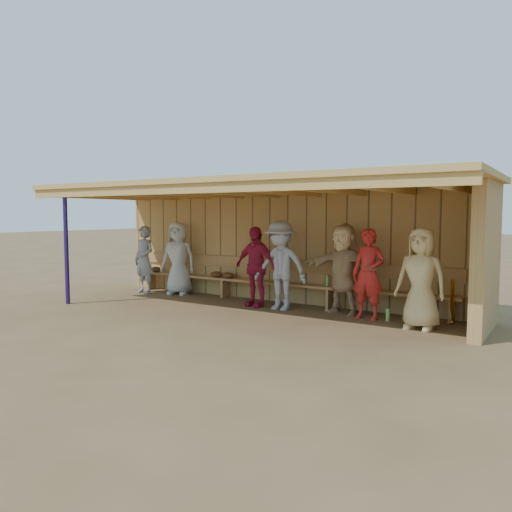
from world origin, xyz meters
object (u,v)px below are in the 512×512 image
(player_a, at_px, (144,260))
(player_g, at_px, (368,274))
(player_e, at_px, (281,265))
(player_b, at_px, (178,258))
(bench, at_px, (275,278))
(player_h, at_px, (421,278))
(player_f, at_px, (343,269))
(player_d, at_px, (255,267))

(player_a, bearing_deg, player_g, 6.26)
(player_e, xyz_separation_m, player_g, (1.77, 0.07, -0.06))
(player_b, distance_m, bench, 2.51)
(player_a, height_order, player_h, player_h)
(player_e, relative_size, player_f, 1.02)
(player_e, bearing_deg, bench, 126.26)
(player_b, height_order, player_e, player_e)
(player_b, xyz_separation_m, bench, (2.47, 0.31, -0.33))
(bench, bearing_deg, player_a, -169.46)
(player_d, height_order, player_f, player_f)
(player_g, xyz_separation_m, player_h, (1.00, -0.29, 0.02))
(bench, bearing_deg, player_b, -172.95)
(player_a, bearing_deg, player_f, 8.81)
(player_b, distance_m, player_f, 4.17)
(player_a, height_order, player_e, player_e)
(player_b, relative_size, player_h, 1.02)
(player_e, xyz_separation_m, bench, (-0.50, 0.65, -0.35))
(player_a, height_order, player_d, player_d)
(player_g, bearing_deg, player_d, -175.98)
(player_e, distance_m, player_h, 2.78)
(player_f, bearing_deg, player_h, -6.28)
(player_a, height_order, player_b, player_b)
(player_b, xyz_separation_m, player_f, (4.16, -0.06, 0.01))
(player_e, bearing_deg, player_h, -5.90)
(player_b, relative_size, player_g, 1.04)
(player_b, bearing_deg, bench, -10.13)
(player_d, height_order, player_g, player_d)
(player_d, bearing_deg, player_g, 5.31)
(player_e, bearing_deg, player_f, 12.05)
(player_a, distance_m, player_e, 3.77)
(player_d, distance_m, player_e, 0.62)
(player_d, bearing_deg, player_b, 176.87)
(player_b, xyz_separation_m, player_d, (2.36, -0.32, -0.03))
(player_b, relative_size, player_e, 0.97)
(player_h, bearing_deg, player_f, 166.80)
(player_a, distance_m, player_b, 0.86)
(player_a, bearing_deg, player_b, 26.74)
(player_a, xyz_separation_m, player_g, (5.55, 0.02, 0.01))
(player_d, relative_size, player_e, 0.93)
(player_h, relative_size, bench, 0.22)
(player_d, xyz_separation_m, player_g, (2.39, 0.03, -0.00))
(player_f, distance_m, player_h, 1.65)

